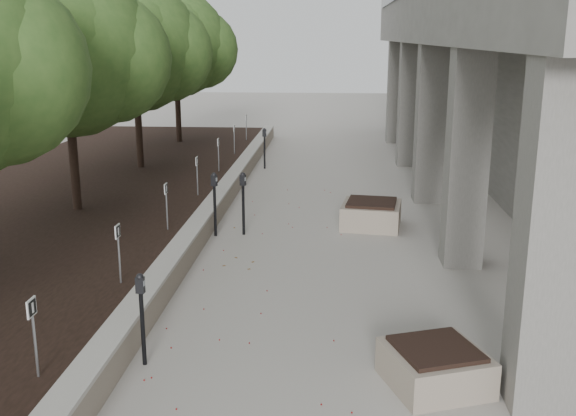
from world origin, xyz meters
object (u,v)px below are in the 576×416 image
(crabapple_tree_4, at_px, (136,74))
(crabapple_tree_5, at_px, (176,67))
(crabapple_tree_3, at_px, (68,87))
(parking_meter_4, at_px, (243,204))
(planter_front, at_px, (435,366))
(planter_back, at_px, (371,214))
(parking_meter_5, at_px, (265,148))
(parking_meter_3, at_px, (215,204))
(parking_meter_2, at_px, (142,320))

(crabapple_tree_4, bearing_deg, crabapple_tree_5, 90.00)
(crabapple_tree_3, relative_size, parking_meter_4, 3.94)
(crabapple_tree_5, height_order, planter_front, crabapple_tree_5)
(planter_front, bearing_deg, parking_meter_4, 117.41)
(crabapple_tree_4, distance_m, planter_back, 8.55)
(crabapple_tree_3, height_order, planter_front, crabapple_tree_3)
(planter_front, bearing_deg, parking_meter_5, 104.64)
(crabapple_tree_3, bearing_deg, parking_meter_3, -9.71)
(crabapple_tree_3, bearing_deg, crabapple_tree_5, 90.00)
(parking_meter_5, bearing_deg, parking_meter_3, -79.20)
(crabapple_tree_4, relative_size, planter_front, 4.89)
(parking_meter_3, distance_m, planter_front, 7.21)
(crabapple_tree_4, height_order, planter_front, crabapple_tree_4)
(parking_meter_3, xyz_separation_m, parking_meter_5, (0.26, 7.56, -0.03))
(parking_meter_4, height_order, planter_back, parking_meter_4)
(crabapple_tree_3, relative_size, planter_back, 4.26)
(crabapple_tree_3, xyz_separation_m, crabapple_tree_5, (0.00, 10.00, 0.00))
(parking_meter_5, bearing_deg, crabapple_tree_3, -103.85)
(crabapple_tree_4, height_order, parking_meter_4, crabapple_tree_4)
(crabapple_tree_4, bearing_deg, parking_meter_2, -73.59)
(crabapple_tree_5, xyz_separation_m, planter_back, (6.64, -9.59, -2.82))
(parking_meter_3, height_order, parking_meter_4, parking_meter_3)
(crabapple_tree_5, bearing_deg, parking_meter_3, -72.89)
(parking_meter_2, relative_size, parking_meter_3, 0.91)
(parking_meter_2, height_order, parking_meter_3, parking_meter_3)
(parking_meter_3, bearing_deg, crabapple_tree_5, 128.67)
(parking_meter_2, relative_size, parking_meter_4, 0.92)
(planter_back, bearing_deg, parking_meter_3, -164.05)
(parking_meter_3, relative_size, planter_back, 1.09)
(planter_front, bearing_deg, crabapple_tree_4, 121.28)
(crabapple_tree_4, height_order, crabapple_tree_5, same)
(crabapple_tree_3, bearing_deg, parking_meter_4, -6.17)
(parking_meter_5, distance_m, planter_back, 7.30)
(parking_meter_3, bearing_deg, parking_meter_5, 109.58)
(crabapple_tree_3, bearing_deg, parking_meter_5, 63.37)
(parking_meter_5, bearing_deg, parking_meter_4, -74.65)
(crabapple_tree_3, height_order, parking_meter_2, crabapple_tree_3)
(parking_meter_2, bearing_deg, planter_front, 1.05)
(parking_meter_4, relative_size, planter_back, 1.08)
(crabapple_tree_3, relative_size, crabapple_tree_5, 1.00)
(crabapple_tree_4, xyz_separation_m, parking_meter_3, (3.25, -5.56, -2.42))
(parking_meter_5, distance_m, planter_front, 14.11)
(crabapple_tree_4, height_order, parking_meter_5, crabapple_tree_4)
(parking_meter_5, height_order, planter_front, parking_meter_5)
(crabapple_tree_5, distance_m, parking_meter_3, 11.31)
(crabapple_tree_5, bearing_deg, parking_meter_4, -69.74)
(crabapple_tree_5, height_order, parking_meter_2, crabapple_tree_5)
(crabapple_tree_5, bearing_deg, crabapple_tree_4, -90.00)
(parking_meter_2, bearing_deg, parking_meter_3, 96.15)
(parking_meter_4, xyz_separation_m, parking_meter_5, (-0.33, 7.42, -0.03))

